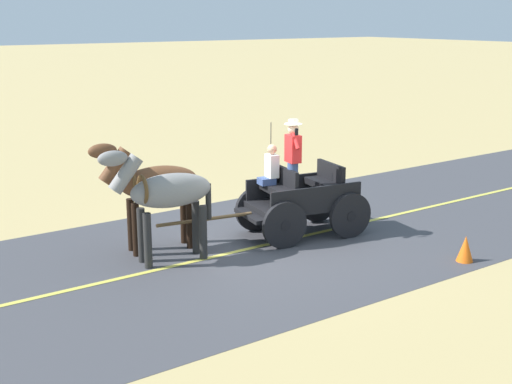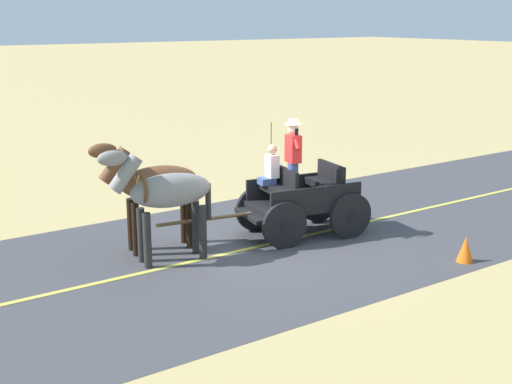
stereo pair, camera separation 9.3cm
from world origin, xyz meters
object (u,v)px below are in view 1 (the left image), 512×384
Objects in this scene: horse_drawn_carriage at (299,197)px; horse_off_side at (154,185)px; traffic_cone at (465,249)px; horse_near_side at (165,193)px.

horse_drawn_carriage is 3.09m from horse_off_side.
traffic_cone is (-3.08, -1.54, -0.57)m from horse_drawn_carriage.
horse_near_side is at bearing 54.83° from traffic_cone.
horse_drawn_carriage is 2.04× the size of horse_near_side.
horse_near_side is 1.00× the size of horse_off_side.
horse_off_side is 6.06m from traffic_cone.
horse_drawn_carriage is 3.49m from traffic_cone.
horse_near_side and horse_off_side have the same top height.
horse_off_side is (0.71, -0.12, 0.00)m from horse_near_side.
horse_near_side is at bearing 87.21° from horse_drawn_carriage.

